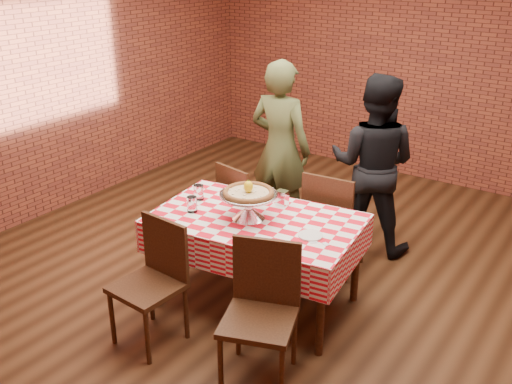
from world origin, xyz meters
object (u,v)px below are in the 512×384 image
water_glass_left (192,204)px  diner_olive (280,149)px  pizza_stand (249,206)px  condiment_caddy (282,198)px  chair_near_right (259,319)px  water_glass_right (199,192)px  diner_black (373,164)px  chair_far_right (335,220)px  pizza (248,193)px  chair_near_left (147,287)px  chair_far_left (247,208)px  table (256,261)px

water_glass_left → diner_olive: 1.41m
pizza_stand → condiment_caddy: (0.08, 0.35, -0.04)m
water_glass_left → chair_near_right: chair_near_right is taller
water_glass_left → water_glass_right: same height
water_glass_left → diner_black: bearing=63.4°
chair_far_right → diner_black: 0.66m
water_glass_left → pizza: bearing=20.3°
pizza_stand → water_glass_left: size_ratio=3.60×
water_glass_right → chair_near_left: (0.24, -0.88, -0.36)m
water_glass_left → diner_black: diner_black is taller
pizza_stand → chair_far_right: size_ratio=0.48×
chair_far_left → diner_black: diner_black is taller
pizza → chair_near_left: size_ratio=0.42×
table → water_glass_left: water_glass_left is taller
table → chair_near_right: size_ratio=1.66×
pizza → chair_far_right: 1.06m
chair_far_right → diner_black: size_ratio=0.56×
chair_far_right → pizza: bearing=66.8°
water_glass_left → chair_far_right: 1.33m
pizza_stand → chair_near_left: bearing=-110.2°
pizza_stand → water_glass_left: 0.46m
pizza → chair_far_right: pizza is taller
water_glass_right → chair_near_right: (1.12, -0.76, -0.35)m
water_glass_right → chair_near_left: chair_near_left is taller
chair_far_left → diner_olive: (0.00, 0.55, 0.42)m
chair_near_right → chair_far_left: bearing=107.9°
condiment_caddy → chair_far_left: chair_far_left is taller
chair_near_right → pizza: bearing=109.5°
water_glass_left → diner_black: size_ratio=0.08×
diner_black → condiment_caddy: bearing=64.3°
table → chair_far_right: (0.25, 0.86, 0.10)m
chair_far_left → chair_near_left: bearing=109.7°
chair_near_right → chair_near_left: bearing=167.7°
chair_far_right → chair_near_left: bearing=65.8°
condiment_caddy → chair_near_left: (-0.38, -1.17, -0.36)m
diner_black → chair_far_right: bearing=71.0°
pizza_stand → water_glass_left: bearing=-159.7°
chair_far_left → pizza_stand: bearing=138.0°
chair_near_right → condiment_caddy: bearing=95.3°
water_glass_right → table: bearing=-2.0°
pizza → chair_far_left: bearing=126.3°
chair_near_right → water_glass_right: bearing=125.9°
condiment_caddy → diner_olive: (-0.59, 0.90, 0.05)m
water_glass_left → chair_near_left: (0.13, -0.66, -0.36)m
diner_olive → condiment_caddy: bearing=120.7°
table → water_glass_left: size_ratio=12.43×
condiment_caddy → pizza: bearing=-103.0°
water_glass_left → chair_near_left: size_ratio=0.14×
water_glass_left → chair_near_right: bearing=-28.4°
condiment_caddy → diner_olive: 1.08m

